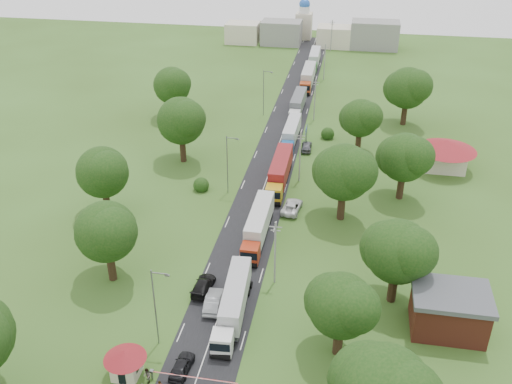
% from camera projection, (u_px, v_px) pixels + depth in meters
% --- Properties ---
extents(ground, '(260.00, 260.00, 0.00)m').
position_uv_depth(ground, '(243.00, 247.00, 79.46)').
color(ground, '#324E1A').
rests_on(ground, ground).
extents(road, '(8.00, 200.00, 0.04)m').
position_uv_depth(road, '(266.00, 181.00, 96.68)').
color(road, black).
rests_on(road, ground).
extents(boom_barrier, '(9.22, 0.35, 1.18)m').
position_uv_depth(boom_barrier, '(181.00, 376.00, 57.72)').
color(boom_barrier, slate).
rests_on(boom_barrier, ground).
extents(guard_booth, '(4.40, 4.40, 3.45)m').
position_uv_depth(guard_booth, '(125.00, 360.00, 58.00)').
color(guard_booth, beige).
rests_on(guard_booth, ground).
extents(info_sign, '(0.12, 3.10, 4.10)m').
position_uv_depth(info_sign, '(306.00, 133.00, 107.33)').
color(info_sign, slate).
rests_on(info_sign, ground).
extents(pole_1, '(1.60, 0.24, 9.00)m').
position_uv_depth(pole_1, '(275.00, 252.00, 70.32)').
color(pole_1, gray).
rests_on(pole_1, ground).
extents(pole_2, '(1.60, 0.24, 9.00)m').
position_uv_depth(pole_2, '(300.00, 156.00, 94.42)').
color(pole_2, gray).
rests_on(pole_2, ground).
extents(pole_3, '(1.60, 0.24, 9.00)m').
position_uv_depth(pole_3, '(315.00, 99.00, 118.52)').
color(pole_3, gray).
rests_on(pole_3, ground).
extents(pole_4, '(1.60, 0.24, 9.00)m').
position_uv_depth(pole_4, '(325.00, 62.00, 142.62)').
color(pole_4, gray).
rests_on(pole_4, ground).
extents(pole_5, '(1.60, 0.24, 9.00)m').
position_uv_depth(pole_5, '(332.00, 35.00, 166.72)').
color(pole_5, gray).
rests_on(pole_5, ground).
extents(lamp_0, '(2.03, 0.22, 10.00)m').
position_uv_depth(lamp_0, '(156.00, 304.00, 60.38)').
color(lamp_0, slate).
rests_on(lamp_0, ground).
extents(lamp_1, '(2.03, 0.22, 10.00)m').
position_uv_depth(lamp_1, '(228.00, 162.00, 90.51)').
color(lamp_1, slate).
rests_on(lamp_1, ground).
extents(lamp_2, '(2.03, 0.22, 10.00)m').
position_uv_depth(lamp_2, '(264.00, 91.00, 120.64)').
color(lamp_2, slate).
rests_on(lamp_2, ground).
extents(tree_2, '(8.00, 8.00, 10.10)m').
position_uv_depth(tree_2, '(341.00, 305.00, 58.73)').
color(tree_2, '#382616').
rests_on(tree_2, ground).
extents(tree_3, '(8.80, 8.80, 11.07)m').
position_uv_depth(tree_3, '(398.00, 251.00, 66.12)').
color(tree_3, '#382616').
rests_on(tree_3, ground).
extents(tree_4, '(9.60, 9.60, 12.05)m').
position_uv_depth(tree_4, '(344.00, 172.00, 82.40)').
color(tree_4, '#382616').
rests_on(tree_4, ground).
extents(tree_5, '(8.80, 8.80, 11.07)m').
position_uv_depth(tree_5, '(405.00, 157.00, 88.19)').
color(tree_5, '#382616').
rests_on(tree_5, ground).
extents(tree_6, '(8.00, 8.00, 10.10)m').
position_uv_depth(tree_6, '(361.00, 118.00, 104.20)').
color(tree_6, '#382616').
rests_on(tree_6, ground).
extents(tree_7, '(9.60, 9.60, 12.05)m').
position_uv_depth(tree_7, '(407.00, 88.00, 115.14)').
color(tree_7, '#382616').
rests_on(tree_7, ground).
extents(tree_10, '(8.80, 8.80, 11.07)m').
position_uv_depth(tree_10, '(107.00, 231.00, 69.80)').
color(tree_10, '#382616').
rests_on(tree_10, ground).
extents(tree_11, '(8.80, 8.80, 11.07)m').
position_uv_depth(tree_11, '(103.00, 172.00, 83.80)').
color(tree_11, '#382616').
rests_on(tree_11, ground).
extents(tree_12, '(9.60, 9.60, 12.05)m').
position_uv_depth(tree_12, '(181.00, 120.00, 99.79)').
color(tree_12, '#382616').
rests_on(tree_12, ground).
extents(tree_13, '(8.80, 8.80, 11.07)m').
position_uv_depth(tree_13, '(172.00, 85.00, 118.54)').
color(tree_13, '#382616').
rests_on(tree_13, ground).
extents(house_brick, '(8.60, 6.60, 5.20)m').
position_uv_depth(house_brick, '(449.00, 311.00, 63.83)').
color(house_brick, maroon).
rests_on(house_brick, ground).
extents(house_cream, '(10.08, 10.08, 5.80)m').
position_uv_depth(house_cream, '(446.00, 150.00, 98.89)').
color(house_cream, beige).
rests_on(house_cream, ground).
extents(distant_town, '(52.00, 8.00, 8.00)m').
position_uv_depth(distant_town, '(316.00, 34.00, 172.35)').
color(distant_town, gray).
rests_on(distant_town, ground).
extents(church, '(5.00, 5.00, 12.30)m').
position_uv_depth(church, '(304.00, 21.00, 179.04)').
color(church, beige).
rests_on(church, ground).
extents(truck_0, '(3.12, 14.02, 3.87)m').
position_uv_depth(truck_0, '(234.00, 302.00, 65.97)').
color(truck_0, white).
rests_on(truck_0, ground).
extents(truck_1, '(2.51, 14.43, 4.00)m').
position_uv_depth(truck_1, '(258.00, 225.00, 80.50)').
color(truck_1, '#A02A12').
rests_on(truck_1, ground).
extents(truck_2, '(2.66, 15.30, 4.24)m').
position_uv_depth(truck_2, '(280.00, 172.00, 94.80)').
color(truck_2, '#BD8E16').
rests_on(truck_2, ground).
extents(truck_3, '(2.46, 13.52, 3.75)m').
position_uv_depth(truck_3, '(291.00, 133.00, 109.62)').
color(truck_3, '#164F87').
rests_on(truck_3, ground).
extents(truck_4, '(2.56, 13.81, 3.83)m').
position_uv_depth(truck_4, '(298.00, 104.00, 123.67)').
color(truck_4, silver).
rests_on(truck_4, ground).
extents(truck_5, '(2.68, 15.31, 4.25)m').
position_uv_depth(truck_5, '(308.00, 77.00, 139.57)').
color(truck_5, '#A33A19').
rests_on(truck_5, ground).
extents(truck_6, '(2.61, 14.24, 3.95)m').
position_uv_depth(truck_6, '(314.00, 59.00, 154.05)').
color(truck_6, '#296E29').
rests_on(truck_6, ground).
extents(car_lane_front, '(2.02, 4.43, 1.47)m').
position_uv_depth(car_lane_front, '(182.00, 366.00, 59.15)').
color(car_lane_front, black).
rests_on(car_lane_front, ground).
extents(car_lane_mid, '(2.13, 5.19, 1.67)m').
position_uv_depth(car_lane_mid, '(213.00, 301.00, 68.02)').
color(car_lane_mid, gray).
rests_on(car_lane_mid, ground).
extents(car_lane_rear, '(2.39, 5.34, 1.52)m').
position_uv_depth(car_lane_rear, '(203.00, 285.00, 70.78)').
color(car_lane_rear, black).
rests_on(car_lane_rear, ground).
extents(car_verge_near, '(3.19, 5.82, 1.55)m').
position_uv_depth(car_verge_near, '(292.00, 207.00, 87.65)').
color(car_verge_near, silver).
rests_on(car_verge_near, ground).
extents(car_verge_far, '(2.09, 4.78, 1.60)m').
position_uv_depth(car_verge_far, '(307.00, 146.00, 107.18)').
color(car_verge_far, '#4D4F54').
rests_on(car_verge_far, ground).
extents(pedestrian_booth, '(1.00, 1.09, 1.79)m').
position_uv_depth(pedestrian_booth, '(147.00, 376.00, 57.76)').
color(pedestrian_booth, gray).
rests_on(pedestrian_booth, ground).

